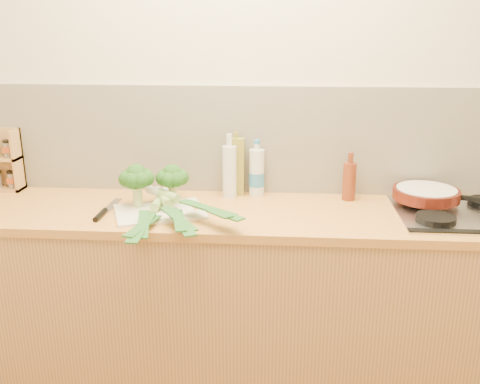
{
  "coord_description": "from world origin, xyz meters",
  "views": [
    {
      "loc": [
        0.19,
        -1.14,
        1.73
      ],
      "look_at": [
        0.02,
        1.1,
        1.02
      ],
      "focal_mm": 40.0,
      "sensor_mm": 36.0,
      "label": 1
    }
  ],
  "objects_px": {
    "gas_hob": "(462,213)",
    "chefs_knife": "(103,212)",
    "chopping_board": "(160,212)",
    "skillet": "(427,194)"
  },
  "relations": [
    {
      "from": "gas_hob",
      "to": "chefs_knife",
      "type": "height_order",
      "value": "gas_hob"
    },
    {
      "from": "chopping_board",
      "to": "skillet",
      "type": "bearing_deg",
      "value": -12.34
    },
    {
      "from": "skillet",
      "to": "chefs_knife",
      "type": "bearing_deg",
      "value": -155.85
    },
    {
      "from": "chefs_knife",
      "to": "skillet",
      "type": "bearing_deg",
      "value": 9.51
    },
    {
      "from": "chefs_knife",
      "to": "chopping_board",
      "type": "bearing_deg",
      "value": 9.85
    },
    {
      "from": "chopping_board",
      "to": "skillet",
      "type": "distance_m",
      "value": 1.25
    },
    {
      "from": "skillet",
      "to": "gas_hob",
      "type": "bearing_deg",
      "value": -25.55
    },
    {
      "from": "gas_hob",
      "to": "chefs_knife",
      "type": "distance_m",
      "value": 1.62
    },
    {
      "from": "chefs_knife",
      "to": "skillet",
      "type": "distance_m",
      "value": 1.51
    },
    {
      "from": "gas_hob",
      "to": "chopping_board",
      "type": "distance_m",
      "value": 1.37
    }
  ]
}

